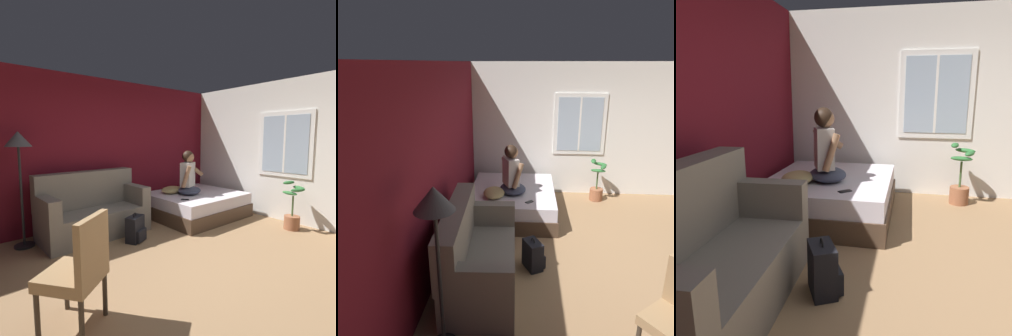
{
  "view_description": "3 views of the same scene",
  "coord_description": "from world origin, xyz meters",
  "views": [
    {
      "loc": [
        -2.18,
        -2.0,
        1.6
      ],
      "look_at": [
        0.58,
        1.31,
        1.11
      ],
      "focal_mm": 28.0,
      "sensor_mm": 36.0,
      "label": 1
    },
    {
      "loc": [
        -3.92,
        1.45,
        2.68
      ],
      "look_at": [
        0.87,
        1.77,
        1.13
      ],
      "focal_mm": 35.0,
      "sensor_mm": 36.0,
      "label": 2
    },
    {
      "loc": [
        -2.24,
        0.73,
        1.52
      ],
      "look_at": [
        0.76,
        1.34,
        0.81
      ],
      "focal_mm": 35.0,
      "sensor_mm": 36.0,
      "label": 3
    }
  ],
  "objects": [
    {
      "name": "backpack",
      "position": [
        -0.05,
        1.34,
        0.19
      ],
      "size": [
        0.35,
        0.33,
        0.46
      ],
      "color": "black",
      "rests_on": "ground"
    },
    {
      "name": "bed",
      "position": [
        1.65,
        1.7,
        0.24
      ],
      "size": [
        1.8,
        1.55,
        0.48
      ],
      "color": "#4C3828",
      "rests_on": "ground"
    },
    {
      "name": "potted_plant",
      "position": [
        2.36,
        0.03,
        0.3
      ],
      "size": [
        0.39,
        0.37,
        0.85
      ],
      "color": "#995B3D",
      "rests_on": "ground"
    },
    {
      "name": "throw_pillow",
      "position": [
        1.27,
        2.0,
        0.55
      ],
      "size": [
        0.51,
        0.4,
        0.14
      ],
      "primitive_type": "ellipsoid",
      "rotation": [
        0.0,
        0.0,
        0.08
      ],
      "color": "tan",
      "rests_on": "bed"
    },
    {
      "name": "couch",
      "position": [
        -0.42,
        2.06,
        0.39
      ],
      "size": [
        1.73,
        0.89,
        1.04
      ],
      "color": "slate",
      "rests_on": "ground"
    },
    {
      "name": "floor_lamp",
      "position": [
        -1.42,
        2.23,
        1.43
      ],
      "size": [
        0.36,
        0.36,
        1.7
      ],
      "color": "black",
      "rests_on": "ground"
    },
    {
      "name": "ground_plane",
      "position": [
        0.0,
        0.0,
        0.0
      ],
      "size": [
        40.0,
        40.0,
        0.0
      ],
      "primitive_type": "plane",
      "color": "#93704C"
    },
    {
      "name": "wall_side_with_window",
      "position": [
        2.81,
        0.01,
        1.35
      ],
      "size": [
        0.19,
        6.57,
        2.7
      ],
      "color": "silver",
      "rests_on": "ground"
    },
    {
      "name": "cell_phone",
      "position": [
        1.06,
        1.4,
        0.48
      ],
      "size": [
        0.15,
        0.15,
        0.01
      ],
      "primitive_type": "cube",
      "rotation": [
        0.0,
        0.0,
        0.72
      ],
      "color": "black",
      "rests_on": "bed"
    },
    {
      "name": "person_seated",
      "position": [
        1.45,
        1.7,
        0.84
      ],
      "size": [
        0.65,
        0.61,
        0.88
      ],
      "color": "#383D51",
      "rests_on": "bed"
    },
    {
      "name": "wall_back_accent",
      "position": [
        0.0,
        2.66,
        1.35
      ],
      "size": [
        10.46,
        0.16,
        2.7
      ],
      "primitive_type": "cube",
      "color": "maroon",
      "rests_on": "ground"
    }
  ]
}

